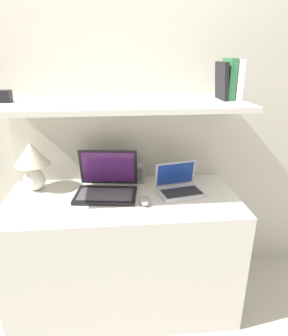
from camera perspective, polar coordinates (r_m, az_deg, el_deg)
name	(u,v)px	position (r m, az deg, el deg)	size (l,w,h in m)	color
wall_back	(119,113)	(1.98, -4.75, 10.38)	(6.00, 0.05, 2.40)	beige
desk	(124,253)	(1.97, -3.82, -15.78)	(1.36, 0.61, 0.77)	silver
back_riser	(122,193)	(2.11, -4.28, -4.78)	(1.36, 0.04, 1.29)	beige
shelf	(120,103)	(1.66, -4.68, 12.15)	(1.36, 0.54, 0.03)	silver
table_lamp	(32,161)	(1.91, -20.53, 1.31)	(0.21, 0.21, 0.30)	white
laptop_large	(107,185)	(1.80, -7.12, -3.33)	(0.39, 0.32, 0.25)	black
laptop_small	(179,187)	(1.82, 6.72, -3.55)	(0.29, 0.25, 0.18)	silver
computer_mouse	(145,201)	(1.69, 0.18, -6.25)	(0.06, 0.11, 0.03)	#99999E
router_box	(136,173)	(1.94, -1.47, -0.97)	(0.09, 0.07, 0.13)	gray
book_white	(235,80)	(1.78, 17.00, 15.78)	(0.03, 0.18, 0.21)	silver
book_green	(229,79)	(1.76, 15.82, 15.98)	(0.04, 0.14, 0.22)	#2D7042
book_black	(222,81)	(1.75, 14.56, 15.76)	(0.04, 0.16, 0.20)	black
shelf_gadget	(5,96)	(1.75, -25.02, 12.26)	(0.07, 0.05, 0.06)	black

